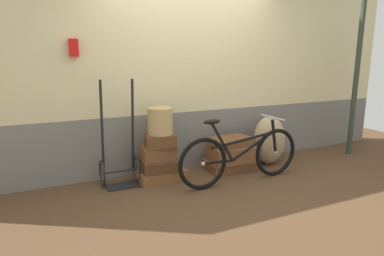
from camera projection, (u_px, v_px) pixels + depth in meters
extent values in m
cube|color=#513823|center=(213.00, 187.00, 4.17)|extent=(9.14, 5.20, 0.06)
cube|color=slate|center=(186.00, 138.00, 4.83)|extent=(7.14, 0.20, 0.80)
cube|color=beige|center=(185.00, 34.00, 4.51)|extent=(7.14, 0.20, 2.10)
cube|color=red|center=(74.00, 48.00, 3.83)|extent=(0.10, 0.08, 0.20)
cylinder|color=#2D382D|center=(358.00, 63.00, 5.15)|extent=(0.08, 0.08, 2.89)
cube|color=brown|center=(161.00, 175.00, 4.29)|extent=(0.59, 0.40, 0.14)
cube|color=#4C2D19|center=(160.00, 165.00, 4.23)|extent=(0.47, 0.36, 0.14)
cube|color=brown|center=(158.00, 153.00, 4.21)|extent=(0.41, 0.29, 0.18)
cube|color=brown|center=(160.00, 141.00, 4.15)|extent=(0.39, 0.30, 0.15)
cube|color=brown|center=(230.00, 164.00, 4.72)|extent=(0.71, 0.46, 0.13)
cube|color=brown|center=(231.00, 153.00, 4.64)|extent=(0.61, 0.46, 0.22)
cube|color=brown|center=(231.00, 142.00, 4.63)|extent=(0.61, 0.45, 0.11)
cylinder|color=tan|center=(160.00, 121.00, 4.12)|extent=(0.31, 0.31, 0.33)
torus|color=black|center=(102.00, 174.00, 4.07)|extent=(0.03, 0.32, 0.32)
torus|color=black|center=(137.00, 169.00, 4.24)|extent=(0.03, 0.32, 0.32)
cylinder|color=black|center=(120.00, 171.00, 4.16)|extent=(0.43, 0.02, 0.02)
cylinder|color=black|center=(102.00, 128.00, 3.96)|extent=(0.03, 0.16, 1.14)
cylinder|color=black|center=(133.00, 125.00, 4.11)|extent=(0.03, 0.16, 1.14)
cube|color=black|center=(122.00, 186.00, 4.09)|extent=(0.39, 0.22, 0.02)
ellipsoid|color=tan|center=(269.00, 140.00, 4.88)|extent=(0.48, 0.40, 0.72)
torus|color=black|center=(203.00, 164.00, 3.94)|extent=(0.64, 0.06, 0.64)
sphere|color=#B2B2B7|center=(203.00, 164.00, 3.94)|extent=(0.05, 0.05, 0.05)
torus|color=black|center=(275.00, 152.00, 4.41)|extent=(0.64, 0.06, 0.64)
sphere|color=#B2B2B7|center=(275.00, 152.00, 4.41)|extent=(0.05, 0.05, 0.05)
cube|color=black|center=(253.00, 146.00, 4.22)|extent=(0.60, 0.04, 0.32)
cube|color=black|center=(222.00, 142.00, 4.01)|extent=(0.32, 0.03, 0.51)
cube|color=black|center=(218.00, 162.00, 4.03)|extent=(0.41, 0.04, 0.04)
cube|color=black|center=(243.00, 140.00, 4.13)|extent=(0.89, 0.05, 0.13)
cube|color=black|center=(274.00, 136.00, 4.34)|extent=(0.11, 0.03, 0.45)
ellipsoid|color=black|center=(212.00, 122.00, 3.89)|extent=(0.22, 0.09, 0.06)
cylinder|color=#A5A5AD|center=(273.00, 117.00, 4.27)|extent=(0.03, 0.46, 0.02)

